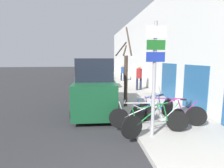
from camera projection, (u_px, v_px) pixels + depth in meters
name	position (u px, v px, depth m)	size (l,w,h in m)	color
ground_plane	(95.00, 92.00, 12.93)	(80.00, 80.00, 0.00)	#28282B
sidewalk_curb	(122.00, 85.00, 16.00)	(3.20, 32.00, 0.15)	#9E9B93
building_facade	(141.00, 50.00, 15.71)	(0.23, 32.00, 6.50)	silver
signpost	(154.00, 73.00, 5.05)	(0.59, 0.12, 3.36)	#939399
bicycle_0	(156.00, 121.00, 5.38)	(2.35, 0.79, 0.96)	black
bicycle_1	(148.00, 118.00, 5.67)	(2.46, 0.80, 0.94)	black
bicycle_2	(169.00, 112.00, 6.25)	(2.25, 1.04, 0.96)	black
bicycle_3	(154.00, 110.00, 6.60)	(2.11, 1.13, 0.97)	black
parked_car_0	(95.00, 87.00, 8.29)	(2.12, 4.63, 2.48)	#144728
parked_car_1	(90.00, 78.00, 13.23)	(2.17, 4.20, 2.25)	gray
parked_car_2	(91.00, 71.00, 19.10)	(2.12, 4.80, 2.47)	#51565B
parked_car_3	(90.00, 68.00, 24.78)	(2.26, 4.24, 2.39)	black
pedestrian_near	(139.00, 76.00, 12.81)	(0.46, 0.41, 1.82)	#1E2338
pedestrian_far	(123.00, 72.00, 18.19)	(0.43, 0.36, 1.63)	#1E2338
street_tree	(126.00, 75.00, 8.34)	(0.54, 1.53, 3.77)	#3D2D23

